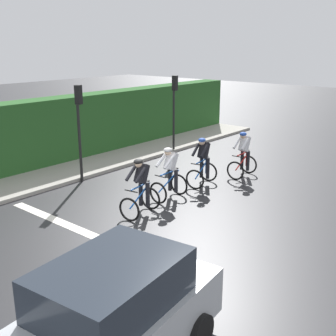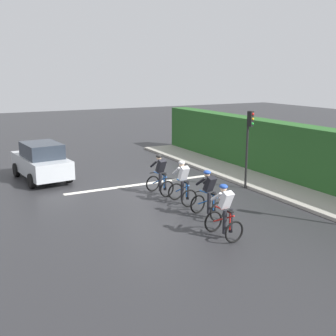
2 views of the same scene
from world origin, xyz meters
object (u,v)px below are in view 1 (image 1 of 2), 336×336
car_silver (105,325)px  traffic_light_far_junction (174,102)px  cyclist_mid (170,174)px  traffic_light_near_crossing (79,118)px  cyclist_lead (243,155)px  cyclist_fourth (141,188)px  cyclist_second (203,162)px

car_silver → traffic_light_far_junction: (-7.74, 11.11, 1.35)m
cyclist_mid → traffic_light_near_crossing: bearing=-170.7°
cyclist_lead → traffic_light_near_crossing: (-4.07, -4.08, 1.43)m
cyclist_mid → traffic_light_far_junction: bearing=127.7°
cyclist_lead → cyclist_fourth: same height
traffic_light_near_crossing → cyclist_lead: bearing=45.1°
cyclist_fourth → car_silver: bearing=-51.4°
car_silver → traffic_light_far_junction: traffic_light_far_junction is taller
cyclist_second → traffic_light_near_crossing: size_ratio=0.50×
cyclist_fourth → car_silver: 6.09m
cyclist_second → traffic_light_far_junction: 5.05m
cyclist_second → traffic_light_near_crossing: traffic_light_near_crossing is taller
cyclist_second → cyclist_fourth: (0.20, -3.27, 0.00)m
traffic_light_far_junction → cyclist_fourth: bearing=-58.2°
traffic_light_near_crossing → cyclist_fourth: bearing=-14.1°
cyclist_fourth → car_silver: car_silver is taller
cyclist_fourth → traffic_light_far_junction: bearing=121.8°
cyclist_fourth → traffic_light_near_crossing: size_ratio=0.50×
car_silver → cyclist_lead: bearing=109.5°
cyclist_second → car_silver: (4.01, -8.03, 0.08)m
cyclist_second → cyclist_fourth: bearing=-86.4°
cyclist_lead → cyclist_mid: same height
cyclist_mid → traffic_light_far_junction: traffic_light_far_junction is taller
cyclist_lead → cyclist_mid: (-0.55, -3.50, 0.00)m
cyclist_mid → traffic_light_far_junction: size_ratio=0.50×
cyclist_second → car_silver: 8.97m
cyclist_lead → car_silver: car_silver is taller
cyclist_lead → traffic_light_far_junction: size_ratio=0.50×
cyclist_lead → car_silver: bearing=-70.5°
car_silver → traffic_light_near_crossing: (-7.52, 5.69, 1.35)m
cyclist_mid → traffic_light_near_crossing: 3.84m
cyclist_mid → traffic_light_near_crossing: traffic_light_near_crossing is taller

